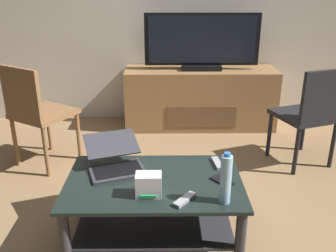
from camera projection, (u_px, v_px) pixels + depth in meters
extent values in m
plane|color=olive|center=(177.00, 223.00, 2.52)|extent=(7.68, 7.68, 0.00)
cube|color=black|center=(154.00, 182.00, 2.22)|extent=(1.05, 0.67, 0.02)
cube|color=#2D2D33|center=(155.00, 219.00, 2.32)|extent=(0.93, 0.59, 0.02)
cylinder|color=#2D2D33|center=(66.00, 242.00, 2.03)|extent=(0.06, 0.06, 0.40)
cylinder|color=#2D2D33|center=(240.00, 241.00, 2.04)|extent=(0.06, 0.06, 0.40)
cylinder|color=#2D2D33|center=(86.00, 188.00, 2.56)|extent=(0.06, 0.06, 0.40)
cylinder|color=#2D2D33|center=(224.00, 187.00, 2.57)|extent=(0.06, 0.06, 0.40)
cube|color=olive|center=(200.00, 98.00, 4.08)|extent=(1.61, 0.50, 0.64)
cube|color=brown|center=(202.00, 117.00, 3.90)|extent=(0.73, 0.01, 0.22)
cube|color=black|center=(201.00, 67.00, 3.94)|extent=(0.42, 0.20, 0.05)
cube|color=black|center=(202.00, 39.00, 3.83)|extent=(1.19, 0.04, 0.53)
cube|color=black|center=(202.00, 40.00, 3.81)|extent=(1.11, 0.01, 0.48)
cube|color=black|center=(304.00, 115.00, 3.21)|extent=(0.56, 0.56, 0.04)
cube|color=black|center=(324.00, 97.00, 2.95)|extent=(0.41, 0.17, 0.44)
cylinder|color=black|center=(303.00, 129.00, 3.52)|extent=(0.04, 0.04, 0.42)
cylinder|color=black|center=(269.00, 135.00, 3.40)|extent=(0.04, 0.04, 0.42)
cylinder|color=black|center=(333.00, 145.00, 3.19)|extent=(0.04, 0.04, 0.42)
cylinder|color=black|center=(296.00, 152.00, 3.07)|extent=(0.04, 0.04, 0.42)
cube|color=brown|center=(44.00, 114.00, 3.19)|extent=(0.60, 0.60, 0.04)
cube|color=brown|center=(21.00, 95.00, 2.95)|extent=(0.38, 0.25, 0.44)
cylinder|color=brown|center=(79.00, 136.00, 3.34)|extent=(0.04, 0.04, 0.44)
cylinder|color=brown|center=(49.00, 128.00, 3.52)|extent=(0.04, 0.04, 0.44)
cylinder|color=brown|center=(46.00, 152.00, 3.04)|extent=(0.04, 0.04, 0.44)
cylinder|color=brown|center=(15.00, 142.00, 3.22)|extent=(0.04, 0.04, 0.44)
cube|color=#333338|center=(118.00, 171.00, 2.31)|extent=(0.39, 0.33, 0.02)
cube|color=black|center=(117.00, 170.00, 2.30)|extent=(0.34, 0.27, 0.00)
cube|color=#333338|center=(111.00, 144.00, 2.40)|extent=(0.39, 0.32, 0.09)
cube|color=silver|center=(112.00, 144.00, 2.40)|extent=(0.35, 0.28, 0.07)
cube|color=white|center=(149.00, 185.00, 2.04)|extent=(0.14, 0.09, 0.13)
cube|color=#19D84C|center=(148.00, 196.00, 2.01)|extent=(0.09, 0.00, 0.01)
cylinder|color=#99C6E5|center=(226.00, 180.00, 1.95)|extent=(0.06, 0.06, 0.27)
cylinder|color=blue|center=(227.00, 155.00, 1.90)|extent=(0.03, 0.03, 0.02)
cube|color=black|center=(222.00, 181.00, 2.20)|extent=(0.14, 0.15, 0.01)
cube|color=#99999E|center=(217.00, 163.00, 2.40)|extent=(0.06, 0.16, 0.02)
cube|color=#99999E|center=(185.00, 200.00, 2.01)|extent=(0.14, 0.15, 0.02)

